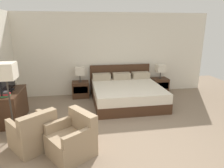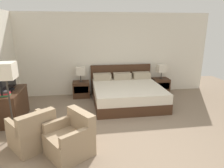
{
  "view_description": "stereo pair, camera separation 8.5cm",
  "coord_description": "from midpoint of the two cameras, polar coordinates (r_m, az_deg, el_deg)",
  "views": [
    {
      "loc": [
        -0.9,
        -3.05,
        2.19
      ],
      "look_at": [
        -0.07,
        1.86,
        0.75
      ],
      "focal_mm": 32.0,
      "sensor_mm": 36.0,
      "label": 1
    },
    {
      "loc": [
        -0.82,
        -3.06,
        2.19
      ],
      "look_at": [
        -0.07,
        1.86,
        0.75
      ],
      "focal_mm": 32.0,
      "sensor_mm": 36.0,
      "label": 2
    }
  ],
  "objects": [
    {
      "name": "book_small_top",
      "position": [
        4.89,
        -29.04,
        -2.15
      ],
      "size": [
        0.2,
        0.16,
        0.04
      ],
      "primitive_type": "cube",
      "rotation": [
        0.0,
        0.0,
        0.08
      ],
      "color": "#383333",
      "rests_on": "book_blue_cover"
    },
    {
      "name": "table_lamp_left",
      "position": [
        6.3,
        -9.59,
        3.62
      ],
      "size": [
        0.28,
        0.28,
        0.47
      ],
      "color": "#332D28",
      "rests_on": "nightstand_left"
    },
    {
      "name": "tv",
      "position": [
        5.19,
        -28.16,
        1.45
      ],
      "size": [
        0.18,
        0.92,
        0.63
      ],
      "color": "black",
      "rests_on": "dresser"
    },
    {
      "name": "nightstand_right",
      "position": [
        6.98,
        13.08,
        -0.41
      ],
      "size": [
        0.52,
        0.44,
        0.51
      ],
      "color": "#422819",
      "rests_on": "ground"
    },
    {
      "name": "bed",
      "position": [
        5.93,
        3.71,
        -2.56
      ],
      "size": [
        2.01,
        1.99,
        0.98
      ],
      "color": "#422819",
      "rests_on": "ground"
    },
    {
      "name": "armchair_by_window",
      "position": [
        4.08,
        -22.06,
        -13.05
      ],
      "size": [
        0.96,
        0.96,
        0.76
      ],
      "color": "#9E8466",
      "rests_on": "ground"
    },
    {
      "name": "book_red_cover",
      "position": [
        4.91,
        -28.92,
        -2.96
      ],
      "size": [
        0.26,
        0.2,
        0.03
      ],
      "primitive_type": "cube",
      "rotation": [
        0.0,
        0.0,
        0.08
      ],
      "color": "#2D7042",
      "rests_on": "dresser"
    },
    {
      "name": "ground_plane",
      "position": [
        3.86,
        5.26,
        -18.55
      ],
      "size": [
        10.14,
        10.14,
        0.0
      ],
      "primitive_type": "plane",
      "color": "#84705B"
    },
    {
      "name": "dresser",
      "position": [
        5.35,
        -27.35,
        -5.53
      ],
      "size": [
        0.53,
        1.12,
        0.74
      ],
      "color": "#422819",
      "rests_on": "ground"
    },
    {
      "name": "nightstand_left",
      "position": [
        6.46,
        -9.35,
        -1.55
      ],
      "size": [
        0.52,
        0.44,
        0.51
      ],
      "color": "#422819",
      "rests_on": "ground"
    },
    {
      "name": "floor_lamp",
      "position": [
        4.27,
        -28.58,
        2.2
      ],
      "size": [
        0.36,
        0.36,
        1.54
      ],
      "color": "#332D28",
      "rests_on": "ground"
    },
    {
      "name": "wall_back",
      "position": [
        6.58,
        -2.07,
        8.43
      ],
      "size": [
        6.84,
        0.06,
        2.62
      ],
      "primitive_type": "cube",
      "color": "silver",
      "rests_on": "ground"
    },
    {
      "name": "book_blue_cover",
      "position": [
        4.9,
        -29.01,
        -2.58
      ],
      "size": [
        0.25,
        0.15,
        0.04
      ],
      "primitive_type": "cube",
      "rotation": [
        0.0,
        0.0,
        0.04
      ],
      "color": "#B7282D",
      "rests_on": "book_red_cover"
    },
    {
      "name": "armchair_companion",
      "position": [
        3.7,
        -11.84,
        -15.29
      ],
      "size": [
        0.95,
        0.95,
        0.76
      ],
      "color": "#9E8466",
      "rests_on": "ground"
    },
    {
      "name": "table_lamp_right",
      "position": [
        6.84,
        13.39,
        4.38
      ],
      "size": [
        0.28,
        0.28,
        0.47
      ],
      "color": "#332D28",
      "rests_on": "nightstand_right"
    }
  ]
}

